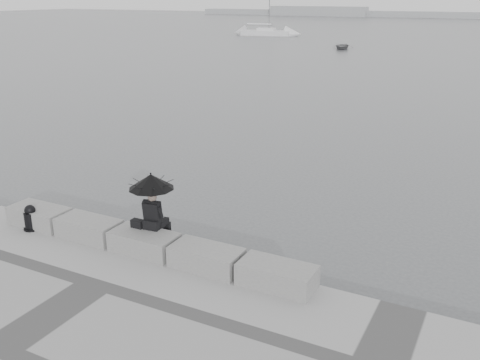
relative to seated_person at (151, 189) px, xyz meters
The scene contains 12 objects.
ground 1.99m from the seated_person, 109.12° to the left, with size 360.00×360.00×0.00m, color #4A4D4F.
stone_block_far_left 3.67m from the seated_person, behind, with size 1.60×0.80×0.50m, color slate.
stone_block_left 2.16m from the seated_person, 169.43° to the right, with size 1.60×0.80×0.50m, color slate.
stone_block_centre 1.28m from the seated_person, 97.57° to the right, with size 1.60×0.80×0.50m, color slate.
stone_block_right 2.09m from the seated_person, 11.11° to the right, with size 1.60×0.80×0.50m, color slate.
stone_block_far_right 3.59m from the seated_person, ahead, with size 1.60×0.80×0.50m, color slate.
seated_person is the anchor object (origin of this frame).
bag 0.96m from the seated_person, 158.94° to the right, with size 0.30×0.17×0.20m, color black.
mooring_bollard 3.68m from the seated_person, 169.66° to the right, with size 0.43×0.43×0.68m.
distant_landmass 154.86m from the seated_person, 93.03° to the left, with size 180.00×8.00×2.80m.
sailboat_left 77.02m from the seated_person, 112.81° to the left, with size 8.17×3.64×12.90m.
dinghy 56.36m from the seated_person, 102.67° to the left, with size 3.56×1.51×0.60m, color slate.
Camera 1 is at (7.24, -9.50, 6.27)m, focal length 40.00 mm.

